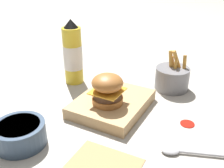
{
  "coord_description": "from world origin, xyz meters",
  "views": [
    {
      "loc": [
        0.56,
        0.4,
        0.43
      ],
      "look_at": [
        -0.05,
        0.07,
        0.09
      ],
      "focal_mm": 42.0,
      "sensor_mm": 36.0,
      "label": 1
    }
  ],
  "objects": [
    {
      "name": "spoon",
      "position": [
        0.05,
        0.32,
        0.01
      ],
      "size": [
        0.08,
        0.18,
        0.01
      ],
      "rotation": [
        0.0,
        0.0,
        5.05
      ],
      "color": "#B2B2B7",
      "rests_on": "ground_plane"
    },
    {
      "name": "burger",
      "position": [
        -0.03,
        0.07,
        0.08
      ],
      "size": [
        0.09,
        0.09,
        0.09
      ],
      "color": "#AD6B33",
      "rests_on": "serving_board"
    },
    {
      "name": "side_bowl",
      "position": [
        0.2,
        -0.05,
        0.03
      ],
      "size": [
        0.13,
        0.13,
        0.06
      ],
      "color": "#384C66",
      "rests_on": "ground_plane"
    },
    {
      "name": "ketchup_bottle",
      "position": [
        -0.16,
        -0.14,
        0.11
      ],
      "size": [
        0.07,
        0.07,
        0.24
      ],
      "color": "yellow",
      "rests_on": "ground_plane"
    },
    {
      "name": "fries_basket",
      "position": [
        -0.28,
        0.19,
        0.04
      ],
      "size": [
        0.12,
        0.12,
        0.14
      ],
      "color": "slate",
      "rests_on": "ground_plane"
    },
    {
      "name": "serving_board",
      "position": [
        -0.05,
        0.07,
        0.02
      ],
      "size": [
        0.24,
        0.2,
        0.04
      ],
      "color": "tan",
      "rests_on": "ground_plane"
    },
    {
      "name": "ketchup_puddle",
      "position": [
        -0.08,
        0.3,
        0.0
      ],
      "size": [
        0.04,
        0.04,
        0.0
      ],
      "color": "#B21E14",
      "rests_on": "ground_plane"
    },
    {
      "name": "ground_plane",
      "position": [
        0.0,
        0.0,
        0.0
      ],
      "size": [
        6.0,
        6.0,
        0.0
      ],
      "primitive_type": "plane",
      "color": "#B7B2A8"
    }
  ]
}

